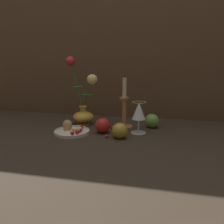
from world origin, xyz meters
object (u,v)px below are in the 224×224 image
Objects in this scene: apple_at_table_edge at (103,125)px; apple_beside_vase at (152,121)px; plate_with_pastries at (71,130)px; apple_near_glass at (120,131)px; vase at (83,106)px; wine_glass at (139,112)px; candlestick at (124,112)px.

apple_beside_vase is at bearing 30.44° from apple_at_table_edge.
apple_near_glass is at bearing -5.91° from plate_with_pastries.
vase reaches higher than plate_with_pastries.
plate_with_pastries is at bearing -93.06° from vase.
candlestick reaches higher than wine_glass.
candlestick is at bearing 92.11° from apple_near_glass.
plate_with_pastries is at bearing 174.09° from apple_near_glass.
apple_beside_vase is (0.15, 0.03, -0.05)m from candlestick.
apple_near_glass is at bearing -37.92° from vase.
candlestick is at bearing 138.50° from wine_glass.
vase is 1.35× the size of candlestick.
candlestick is 0.18m from apple_near_glass.
vase is 4.45× the size of apple_near_glass.
vase is at bearing 86.94° from plate_with_pastries.
vase is at bearing 164.03° from wine_glass.
vase is 0.19m from plate_with_pastries.
apple_at_table_edge is (-0.18, -0.03, -0.07)m from wine_glass.
wine_glass is 0.19m from apple_at_table_edge.
apple_at_table_edge reaches higher than plate_with_pastries.
candlestick reaches higher than apple_near_glass.
apple_near_glass is (0.25, -0.03, 0.02)m from plate_with_pastries.
wine_glass is at bearing 51.24° from apple_near_glass.
apple_at_table_edge is at bearing -130.04° from candlestick.
plate_with_pastries is 2.02× the size of apple_beside_vase.
wine_glass is at bearing -120.83° from apple_beside_vase.
candlestick is 3.20× the size of apple_beside_vase.
wine_glass is at bearing -15.97° from vase.
wine_glass is 0.11m from candlestick.
vase is at bearing 138.73° from apple_at_table_edge.
plate_with_pastries is at bearing -166.62° from apple_at_table_edge.
apple_beside_vase and apple_at_table_edge have the same top height.
vase is 0.32m from apple_near_glass.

